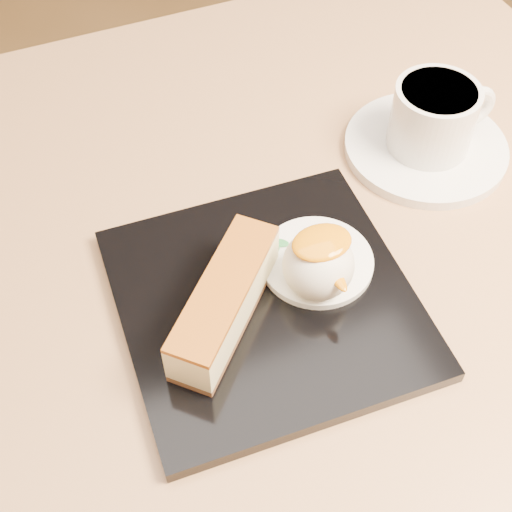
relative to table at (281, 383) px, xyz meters
name	(u,v)px	position (x,y,z in m)	size (l,w,h in m)	color
table	(281,383)	(0.00, 0.00, 0.00)	(0.80, 0.80, 0.72)	black
dessert_plate	(266,302)	(-0.02, -0.01, 0.16)	(0.22, 0.22, 0.01)	black
cheesecake	(225,301)	(-0.06, -0.01, 0.19)	(0.12, 0.12, 0.04)	brown
cream_smear	(317,261)	(0.03, 0.01, 0.17)	(0.09, 0.09, 0.01)	white
ice_cream_scoop	(318,265)	(0.02, -0.01, 0.19)	(0.05, 0.05, 0.05)	white
mango_sauce	(322,242)	(0.02, -0.01, 0.22)	(0.05, 0.03, 0.01)	orange
mint_sprig	(270,247)	(0.00, 0.03, 0.17)	(0.03, 0.02, 0.00)	#2C863D
saucer	(425,147)	(0.18, 0.09, 0.16)	(0.15, 0.15, 0.01)	white
coffee_cup	(435,116)	(0.19, 0.09, 0.20)	(0.10, 0.08, 0.06)	white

